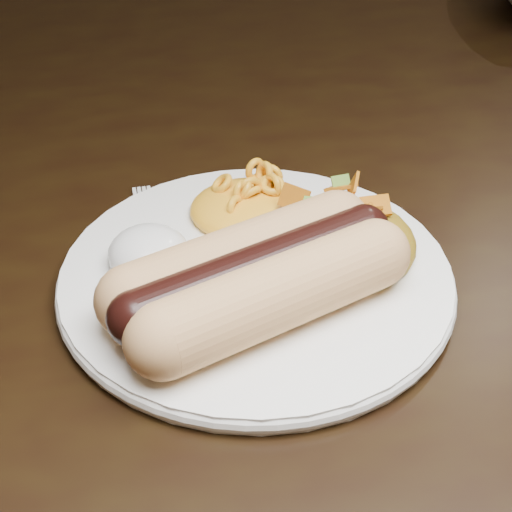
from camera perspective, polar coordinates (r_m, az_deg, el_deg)
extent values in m
cube|color=black|center=(0.65, 5.88, 6.79)|extent=(1.60, 0.90, 0.04)
cylinder|color=white|center=(0.48, 0.00, -1.55)|extent=(0.28, 0.28, 0.01)
cylinder|color=tan|center=(0.42, 0.62, -2.82)|extent=(0.14, 0.08, 0.04)
cylinder|color=tan|center=(0.45, -0.30, -0.26)|extent=(0.14, 0.08, 0.04)
cylinder|color=black|center=(0.43, 0.15, -1.09)|extent=(0.15, 0.08, 0.03)
ellipsoid|color=#FF913A|center=(0.52, -0.64, 4.47)|extent=(0.09, 0.09, 0.03)
ellipsoid|color=white|center=(0.47, -7.89, 0.87)|extent=(0.06, 0.06, 0.03)
ellipsoid|color=#A43001|center=(0.48, 6.02, 1.48)|extent=(0.10, 0.09, 0.04)
cube|color=silver|center=(0.51, -7.43, 0.11)|extent=(0.06, 0.14, 0.00)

